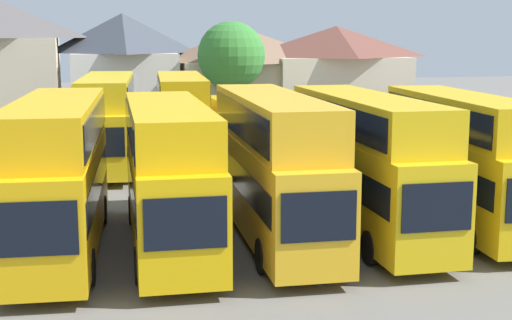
% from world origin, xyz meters
% --- Properties ---
extents(ground, '(140.00, 140.00, 0.00)m').
position_xyz_m(ground, '(0.00, 18.00, 0.00)').
color(ground, slate).
extents(depot_boundary_wall, '(56.00, 0.50, 1.80)m').
position_xyz_m(depot_boundary_wall, '(0.00, 25.47, 0.90)').
color(depot_boundary_wall, gray).
rests_on(depot_boundary_wall, ground).
extents(bus_1, '(3.36, 11.60, 5.07)m').
position_xyz_m(bus_1, '(-7.28, 0.46, 2.86)').
color(bus_1, '#F3B210').
rests_on(bus_1, ground).
extents(bus_2, '(2.82, 11.13, 4.91)m').
position_xyz_m(bus_2, '(-3.67, 0.09, 2.77)').
color(bus_2, '#ECB30C').
rests_on(bus_2, ground).
extents(bus_3, '(2.81, 11.83, 5.11)m').
position_xyz_m(bus_3, '(0.03, 0.41, 2.87)').
color(bus_3, gold).
rests_on(bus_3, ground).
extents(bus_4, '(2.66, 11.59, 5.02)m').
position_xyz_m(bus_4, '(3.50, 0.46, 2.83)').
color(bus_4, gold).
rests_on(bus_4, ground).
extents(bus_5, '(3.14, 10.86, 4.97)m').
position_xyz_m(bus_5, '(7.36, 0.49, 2.80)').
color(bus_5, yellow).
rests_on(bus_5, ground).
extents(bus_6, '(3.52, 12.00, 4.94)m').
position_xyz_m(bus_6, '(-5.31, 15.92, 2.78)').
color(bus_6, yellow).
rests_on(bus_6, ground).
extents(bus_7, '(3.22, 10.85, 4.95)m').
position_xyz_m(bus_7, '(-1.33, 15.71, 2.78)').
color(bus_7, '#E8B511').
rests_on(bus_7, ground).
extents(bus_8, '(2.76, 10.80, 3.46)m').
position_xyz_m(bus_8, '(2.07, 15.15, 1.97)').
color(bus_8, yellow).
rests_on(bus_8, ground).
extents(bus_9, '(3.13, 11.67, 3.35)m').
position_xyz_m(bus_9, '(5.38, 15.08, 1.92)').
color(bus_9, yellow).
rests_on(bus_9, ground).
extents(house_terrace_centre, '(8.12, 7.97, 8.71)m').
position_xyz_m(house_terrace_centre, '(-3.64, 33.06, 4.45)').
color(house_terrace_centre, silver).
rests_on(house_terrace_centre, ground).
extents(house_terrace_right, '(10.48, 7.40, 7.54)m').
position_xyz_m(house_terrace_right, '(5.75, 32.13, 3.86)').
color(house_terrace_right, beige).
rests_on(house_terrace_right, ground).
extents(house_terrace_far_right, '(11.05, 7.34, 7.79)m').
position_xyz_m(house_terrace_far_right, '(12.91, 31.51, 3.98)').
color(house_terrace_far_right, beige).
rests_on(house_terrace_far_right, ground).
extents(tree_behind_wall, '(4.89, 4.89, 8.09)m').
position_xyz_m(tree_behind_wall, '(3.80, 27.97, 5.61)').
color(tree_behind_wall, brown).
rests_on(tree_behind_wall, ground).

